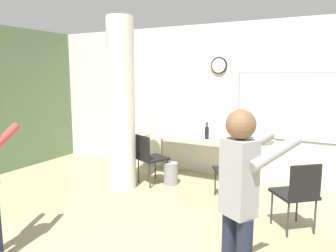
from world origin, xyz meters
The scene contains 9 objects.
wall_back centered at (0.03, 5.06, 1.40)m, with size 8.00×0.15×2.80m.
support_pillar centered at (-0.96, 3.60, 1.40)m, with size 0.44×0.44×2.80m.
folding_table centered at (-0.05, 4.57, 0.72)m, with size 1.78×0.61×0.78m.
bottle_on_table centered at (0.19, 4.49, 0.89)m, with size 0.07×0.07×0.30m.
waste_bin centered at (-0.31, 4.10, 0.19)m, with size 0.24×0.24×0.38m.
chair_table_right centered at (0.84, 3.84, 0.51)m, with size 0.61×0.61×0.87m.
chair_table_left centered at (-0.64, 3.93, 0.51)m, with size 0.58×0.58×0.87m.
chair_mid_room centered at (1.84, 3.26, 0.51)m, with size 0.62×0.62×0.87m.
person_playing_side centered at (1.59, 1.60, 0.96)m, with size 0.56×0.68×1.64m.
Camera 1 is at (2.22, -0.76, 1.88)m, focal length 35.00 mm.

